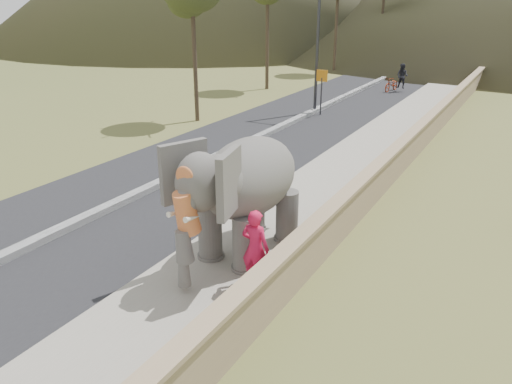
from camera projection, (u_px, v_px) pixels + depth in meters
ground at (180, 311)px, 10.20m from camera, size 160.00×160.00×0.00m
road at (232, 152)px, 20.58m from camera, size 7.00×120.00×0.03m
median at (232, 149)px, 20.55m from camera, size 0.35×120.00×0.22m
walkway at (348, 170)px, 18.26m from camera, size 3.00×120.00×0.15m
parapet at (394, 164)px, 17.33m from camera, size 0.30×120.00×1.10m
lamppost at (324, 20)px, 25.57m from camera, size 1.76×0.36×8.00m
signboard at (322, 84)px, 26.35m from camera, size 0.60×0.08×2.40m
elephant_and_man at (250, 194)px, 11.89m from camera, size 2.46×4.23×2.95m
motorcyclist at (396, 81)px, 33.28m from camera, size 1.55×1.90×1.87m
trees at (485, 28)px, 34.45m from camera, size 48.20×36.16×9.23m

